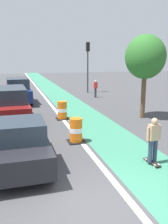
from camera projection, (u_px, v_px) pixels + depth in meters
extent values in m
plane|color=#424244|center=(97.00, 206.00, 6.26)|extent=(100.00, 100.00, 0.00)
cube|color=#387F60|center=(74.00, 108.00, 18.14)|extent=(2.50, 80.00, 0.01)
cube|color=silver|center=(54.00, 109.00, 17.74)|extent=(0.20, 80.00, 0.01)
cube|color=black|center=(152.00, 162.00, 8.67)|extent=(0.28, 0.81, 0.02)
cylinder|color=silver|center=(146.00, 160.00, 8.89)|extent=(0.05, 0.11, 0.11)
cylinder|color=silver|center=(149.00, 159.00, 8.94)|extent=(0.05, 0.11, 0.11)
cylinder|color=silver|center=(155.00, 166.00, 8.41)|extent=(0.05, 0.11, 0.11)
cylinder|color=silver|center=(158.00, 165.00, 8.46)|extent=(0.05, 0.11, 0.11)
cylinder|color=#2D3851|center=(150.00, 151.00, 8.54)|extent=(0.15, 0.15, 0.82)
cylinder|color=#2D3851|center=(155.00, 151.00, 8.61)|extent=(0.15, 0.15, 0.82)
cube|color=tan|center=(154.00, 132.00, 8.42)|extent=(0.38, 0.25, 0.56)
cylinder|color=tan|center=(148.00, 134.00, 8.35)|extent=(0.09, 0.09, 0.48)
cylinder|color=tan|center=(160.00, 132.00, 8.51)|extent=(0.09, 0.09, 0.48)
sphere|color=tan|center=(155.00, 121.00, 8.33)|extent=(0.22, 0.22, 0.22)
cube|color=black|center=(20.00, 147.00, 8.37)|extent=(1.86, 4.11, 0.72)
cube|color=#232D38|center=(19.00, 130.00, 7.98)|extent=(1.63, 1.73, 0.64)
cylinder|color=black|center=(40.00, 142.00, 9.86)|extent=(0.28, 0.68, 0.68)
cylinder|color=black|center=(50.00, 170.00, 7.49)|extent=(0.28, 0.68, 0.68)
cube|color=maroon|center=(11.00, 109.00, 13.87)|extent=(1.99, 4.66, 0.90)
cube|color=#232D38|center=(10.00, 94.00, 13.68)|extent=(1.71, 2.91, 0.80)
cylinder|color=black|center=(24.00, 111.00, 15.54)|extent=(0.30, 0.69, 0.68)
cylinder|color=black|center=(29.00, 122.00, 12.90)|extent=(0.30, 0.69, 0.68)
cube|color=navy|center=(18.00, 94.00, 19.68)|extent=(2.04, 4.68, 0.90)
cube|color=#232D38|center=(17.00, 83.00, 19.49)|extent=(1.74, 2.92, 0.80)
cylinder|color=black|center=(7.00, 97.00, 20.84)|extent=(0.31, 0.69, 0.68)
cylinder|color=black|center=(27.00, 96.00, 21.35)|extent=(0.31, 0.69, 0.68)
cylinder|color=black|center=(8.00, 103.00, 18.21)|extent=(0.31, 0.69, 0.68)
cylinder|color=black|center=(31.00, 101.00, 18.72)|extent=(0.31, 0.69, 0.68)
cylinder|color=orange|center=(76.00, 137.00, 10.85)|extent=(0.56, 0.56, 0.42)
cylinder|color=white|center=(76.00, 130.00, 10.78)|extent=(0.57, 0.57, 0.21)
cylinder|color=orange|center=(76.00, 123.00, 10.71)|extent=(0.56, 0.56, 0.42)
cube|color=black|center=(76.00, 141.00, 10.90)|extent=(0.73, 0.73, 0.04)
cylinder|color=orange|center=(62.00, 115.00, 14.82)|extent=(0.56, 0.56, 0.42)
cylinder|color=white|center=(62.00, 110.00, 14.75)|extent=(0.57, 0.57, 0.21)
cylinder|color=orange|center=(62.00, 105.00, 14.68)|extent=(0.56, 0.56, 0.42)
cube|color=black|center=(62.00, 119.00, 14.87)|extent=(0.73, 0.73, 0.04)
cylinder|color=#2D2D2D|center=(88.00, 72.00, 25.11)|extent=(0.14, 0.14, 4.20)
cube|color=black|center=(88.00, 47.00, 24.54)|extent=(0.32, 0.32, 0.90)
sphere|color=red|center=(89.00, 44.00, 24.52)|extent=(0.16, 0.16, 0.16)
sphere|color=green|center=(89.00, 49.00, 24.64)|extent=(0.16, 0.16, 0.16)
cylinder|color=#33333D|center=(95.00, 93.00, 22.50)|extent=(0.20, 0.20, 0.86)
cube|color=red|center=(96.00, 85.00, 22.34)|extent=(0.34, 0.20, 0.54)
sphere|color=beige|center=(96.00, 81.00, 22.26)|extent=(0.20, 0.20, 0.20)
cylinder|color=brown|center=(143.00, 97.00, 14.91)|extent=(0.28, 0.28, 2.60)
ellipsoid|color=#2D6B28|center=(145.00, 57.00, 14.38)|extent=(2.40, 2.40, 2.60)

